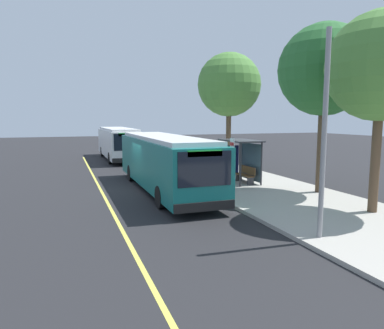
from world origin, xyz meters
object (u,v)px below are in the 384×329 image
Objects in this scene: transit_bus_second at (118,142)px; waiting_bench at (246,174)px; transit_bus_main at (164,161)px; pedestrian_commuter at (197,163)px; route_sign_post at (232,158)px.

waiting_bench is (15.76, 5.06, -0.98)m from transit_bus_second.
transit_bus_main is 1.08× the size of transit_bus_second.
pedestrian_commuter is at bearing 131.29° from transit_bus_main.
pedestrian_commuter is at bearing 178.40° from route_sign_post.
transit_bus_main is 3.90m from route_sign_post.
pedestrian_commuter reaches higher than waiting_bench.
transit_bus_main is at bearing -48.71° from pedestrian_commuter.
transit_bus_second is at bearing -179.38° from transit_bus_main.
transit_bus_second is 18.74m from route_sign_post.
pedestrian_commuter is (-5.30, 0.15, -0.84)m from route_sign_post.
route_sign_post is at bearing -1.60° from pedestrian_commuter.
route_sign_post reaches higher than waiting_bench.
transit_bus_main is 4.99m from waiting_bench.
transit_bus_main is at bearing -137.16° from route_sign_post.
transit_bus_main is 7.08× the size of pedestrian_commuter.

